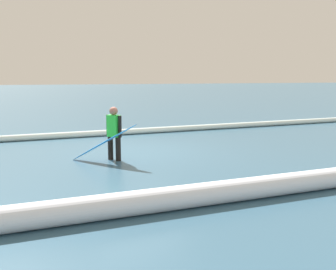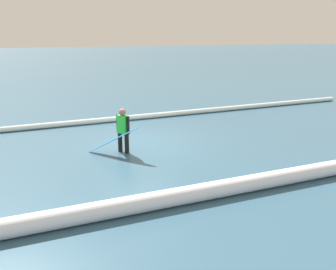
% 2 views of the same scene
% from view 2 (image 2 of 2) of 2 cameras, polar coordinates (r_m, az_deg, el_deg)
% --- Properties ---
extents(ground_plane, '(175.54, 175.54, 0.00)m').
position_cam_2_polar(ground_plane, '(12.96, -3.94, -1.09)').
color(ground_plane, '#335971').
extents(surfer, '(0.36, 0.46, 1.41)m').
position_cam_2_polar(surfer, '(11.72, -6.88, 1.03)').
color(surfer, black).
rests_on(surfer, ground_plane).
extents(surfboard, '(1.62, 1.41, 1.07)m').
position_cam_2_polar(surfboard, '(11.52, -8.10, -0.63)').
color(surfboard, '#268CE5').
rests_on(surfboard, ground_plane).
extents(wave_crest_foreground, '(23.73, 1.80, 0.22)m').
position_cam_2_polar(wave_crest_foreground, '(16.16, -6.41, 2.58)').
color(wave_crest_foreground, white).
rests_on(wave_crest_foreground, ground_plane).
extents(wave_crest_midground, '(14.24, 1.19, 0.40)m').
position_cam_2_polar(wave_crest_midground, '(8.36, 2.65, -9.17)').
color(wave_crest_midground, white).
rests_on(wave_crest_midground, ground_plane).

